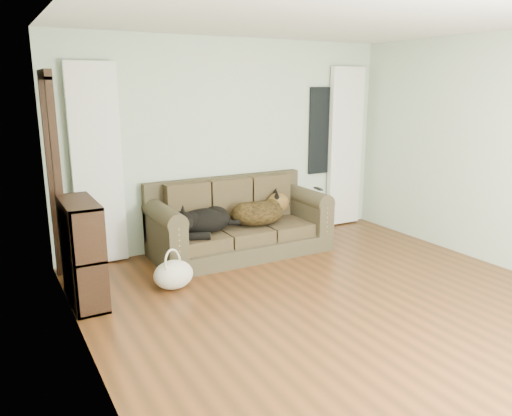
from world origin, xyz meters
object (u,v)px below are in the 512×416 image
dog_shepherd (260,213)px  sofa (240,218)px  bookshelf (82,252)px  tote_bag (173,274)px  dog_black_lab (202,222)px

dog_shepherd → sofa: bearing=-1.5°
sofa → bookshelf: bookshelf is taller
sofa → tote_bag: 1.32m
sofa → tote_bag: (-1.11, -0.66, -0.29)m
tote_bag → bookshelf: bearing=172.0°
sofa → dog_black_lab: (-0.53, -0.05, 0.03)m
dog_shepherd → tote_bag: bearing=29.7°
sofa → dog_black_lab: sofa is taller
sofa → bookshelf: bearing=-164.5°
dog_shepherd → tote_bag: 1.54m
tote_bag → dog_shepherd: bearing=24.9°
dog_shepherd → bookshelf: (-2.20, -0.51, 0.01)m
dog_black_lab → bookshelf: size_ratio=0.68×
dog_black_lab → tote_bag: (-0.58, -0.61, -0.32)m
sofa → tote_bag: bearing=-149.2°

